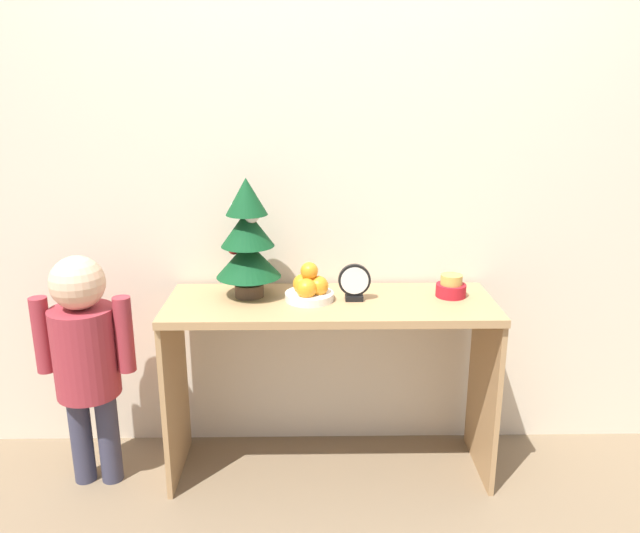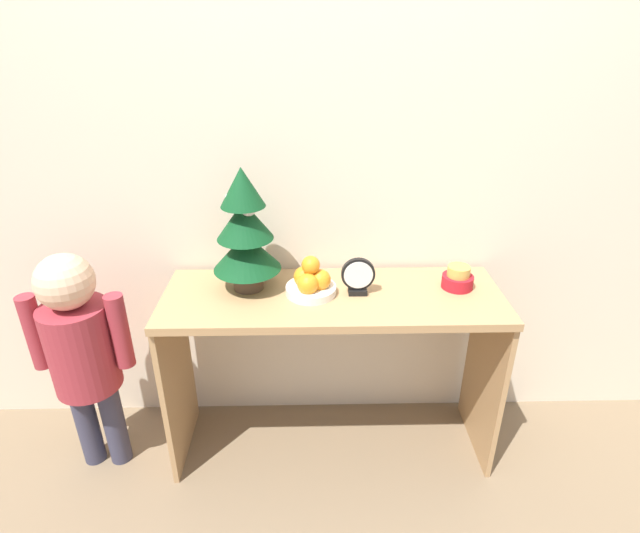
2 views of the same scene
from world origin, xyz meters
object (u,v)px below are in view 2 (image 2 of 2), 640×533
object	(u,v)px
fruit_bowl	(311,282)
desk_clock	(358,277)
singing_bowl	(458,278)
mini_tree	(245,231)
child_figure	(81,345)

from	to	relation	value
fruit_bowl	desk_clock	bearing A→B (deg)	-1.95
singing_bowl	desk_clock	distance (m)	0.38
mini_tree	desk_clock	bearing A→B (deg)	-7.97
fruit_bowl	child_figure	size ratio (longest dim) A/B	0.20
fruit_bowl	desk_clock	world-z (taller)	fruit_bowl
mini_tree	desk_clock	size ratio (longest dim) A/B	3.22
fruit_bowl	child_figure	xyz separation A→B (m)	(-0.85, -0.07, -0.21)
fruit_bowl	mini_tree	bearing A→B (deg)	167.72
mini_tree	fruit_bowl	size ratio (longest dim) A/B	2.49
mini_tree	child_figure	world-z (taller)	mini_tree
child_figure	desk_clock	bearing A→B (deg)	3.76
desk_clock	singing_bowl	bearing A→B (deg)	6.42
singing_bowl	child_figure	world-z (taller)	child_figure
fruit_bowl	desk_clock	size ratio (longest dim) A/B	1.30
mini_tree	child_figure	xyz separation A→B (m)	(-0.61, -0.12, -0.39)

